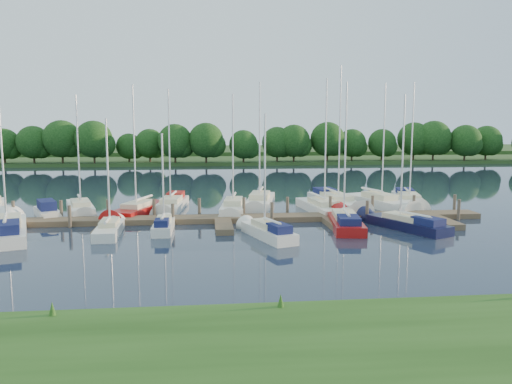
{
  "coord_description": "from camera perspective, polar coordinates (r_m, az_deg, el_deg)",
  "views": [
    {
      "loc": [
        -1.21,
        -29.07,
        7.16
      ],
      "look_at": [
        2.56,
        8.0,
        2.2
      ],
      "focal_mm": 35.0,
      "sensor_mm": 36.0,
      "label": 1
    }
  ],
  "objects": [
    {
      "name": "ground",
      "position": [
        29.96,
        -3.34,
        -6.26
      ],
      "size": [
        260.0,
        260.0,
        0.0
      ],
      "primitive_type": "plane",
      "color": "#1A2334",
      "rests_on": "ground"
    },
    {
      "name": "near_bank",
      "position": [
        14.83,
        -0.5,
        -20.18
      ],
      "size": [
        90.0,
        10.0,
        0.5
      ],
      "primitive_type": "cube",
      "color": "#204413",
      "rests_on": "ground"
    },
    {
      "name": "dock",
      "position": [
        37.06,
        -3.84,
        -3.26
      ],
      "size": [
        40.0,
        6.0,
        0.4
      ],
      "color": "brown",
      "rests_on": "ground"
    },
    {
      "name": "mooring_pilings",
      "position": [
        38.09,
        -3.9,
        -2.35
      ],
      "size": [
        38.24,
        2.84,
        2.0
      ],
      "color": "#473D33",
      "rests_on": "ground"
    },
    {
      "name": "far_shore",
      "position": [
        104.3,
        -5.14,
        3.78
      ],
      "size": [
        180.0,
        30.0,
        0.6
      ],
      "primitive_type": "cube",
      "color": "#23451A",
      "rests_on": "ground"
    },
    {
      "name": "distant_hill",
      "position": [
        129.24,
        -5.28,
        4.68
      ],
      "size": [
        220.0,
        40.0,
        1.4
      ],
      "primitive_type": "cube",
      "color": "#375525",
      "rests_on": "ground"
    },
    {
      "name": "treeline",
      "position": [
        91.34,
        -5.87,
        5.65
      ],
      "size": [
        146.51,
        9.63,
        8.3
      ],
      "color": "#38281C",
      "rests_on": "ground"
    },
    {
      "name": "motorboat",
      "position": [
        42.59,
        -22.73,
        -2.21
      ],
      "size": [
        3.18,
        5.07,
        1.67
      ],
      "rotation": [
        0.0,
        0.0,
        3.58
      ],
      "color": "white",
      "rests_on": "ground"
    },
    {
      "name": "sailboat_n_2",
      "position": [
        43.86,
        -19.4,
        -1.89
      ],
      "size": [
        3.79,
        7.84,
        9.97
      ],
      "rotation": [
        0.0,
        0.0,
        3.45
      ],
      "color": "white",
      "rests_on": "ground"
    },
    {
      "name": "sailboat_n_3",
      "position": [
        41.39,
        -13.36,
        -2.2
      ],
      "size": [
        4.24,
        8.41,
        10.72
      ],
      "rotation": [
        0.0,
        0.0,
        2.81
      ],
      "color": "#A00F0E",
      "rests_on": "ground"
    },
    {
      "name": "sailboat_n_4",
      "position": [
        43.61,
        -9.63,
        -1.55
      ],
      "size": [
        2.68,
        8.37,
        10.58
      ],
      "rotation": [
        0.0,
        0.0,
        3.04
      ],
      "color": "white",
      "rests_on": "ground"
    },
    {
      "name": "sailboat_n_5",
      "position": [
        41.39,
        -2.6,
        -1.99
      ],
      "size": [
        2.66,
        7.88,
        10.13
      ],
      "rotation": [
        0.0,
        0.0,
        3.02
      ],
      "color": "white",
      "rests_on": "ground"
    },
    {
      "name": "sailboat_n_6",
      "position": [
        44.39,
        0.44,
        -1.33
      ],
      "size": [
        3.57,
        8.92,
        11.37
      ],
      "rotation": [
        0.0,
        0.0,
        2.94
      ],
      "color": "white",
      "rests_on": "ground"
    },
    {
      "name": "sailboat_n_7",
      "position": [
        41.64,
        7.7,
        -2.01
      ],
      "size": [
        3.02,
        9.0,
        11.32
      ],
      "rotation": [
        0.0,
        0.0,
        3.26
      ],
      "color": "white",
      "rests_on": "ground"
    },
    {
      "name": "sailboat_n_8",
      "position": [
        45.25,
        9.16,
        -1.21
      ],
      "size": [
        3.36,
        10.23,
        12.76
      ],
      "rotation": [
        0.0,
        0.0,
        3.25
      ],
      "color": "white",
      "rests_on": "ground"
    },
    {
      "name": "sailboat_n_9",
      "position": [
        45.5,
        13.93,
        -1.33
      ],
      "size": [
        4.15,
        8.71,
        11.21
      ],
      "rotation": [
        0.0,
        0.0,
        3.44
      ],
      "color": "white",
      "rests_on": "ground"
    },
    {
      "name": "sailboat_n_10",
      "position": [
        48.2,
        17.06,
        -0.93
      ],
      "size": [
        3.97,
        9.17,
        11.41
      ],
      "rotation": [
        0.0,
        0.0,
        2.89
      ],
      "color": "white",
      "rests_on": "ground"
    },
    {
      "name": "sailboat_s_0",
      "position": [
        36.56,
        -26.59,
        -3.99
      ],
      "size": [
        4.86,
        9.74,
        12.39
      ],
      "rotation": [
        0.0,
        0.0,
        0.33
      ],
      "color": "white",
      "rests_on": "ground"
    },
    {
      "name": "sailboat_s_1",
      "position": [
        34.69,
        -16.39,
        -4.18
      ],
      "size": [
        1.69,
        6.15,
        7.96
      ],
      "rotation": [
        0.0,
        0.0,
        0.05
      ],
      "color": "white",
      "rests_on": "ground"
    },
    {
      "name": "sailboat_s_2",
      "position": [
        34.78,
        -10.51,
        -3.89
      ],
      "size": [
        1.27,
        5.26,
        6.99
      ],
      "rotation": [
        0.0,
        0.0,
        -0.0
      ],
      "color": "white",
      "rests_on": "ground"
    },
    {
      "name": "sailboat_s_3",
      "position": [
        32.23,
        1.3,
        -4.66
      ],
      "size": [
        3.18,
        6.33,
        8.31
      ],
      "rotation": [
        0.0,
        0.0,
        0.33
      ],
      "color": "white",
      "rests_on": "ground"
    },
    {
      "name": "sailboat_s_4",
      "position": [
        36.29,
        10.07,
        -3.41
      ],
      "size": [
        3.02,
        8.45,
        10.59
      ],
      "rotation": [
        0.0,
        0.0,
        -0.15
      ],
      "color": "#A00F0E",
      "rests_on": "ground"
    },
    {
      "name": "sailboat_s_5",
      "position": [
        36.47,
        16.59,
        -3.55
      ],
      "size": [
        4.39,
        7.42,
        9.67
      ],
      "rotation": [
        0.0,
        0.0,
        0.43
      ],
      "color": "black",
      "rests_on": "ground"
    }
  ]
}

